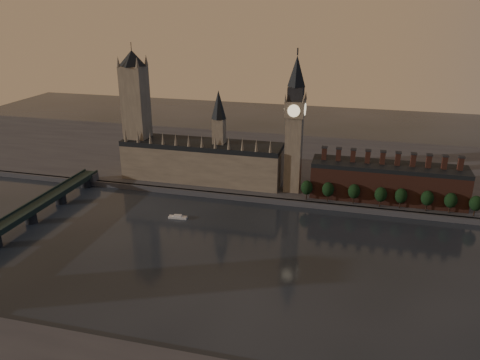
# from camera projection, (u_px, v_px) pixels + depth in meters

# --- Properties ---
(ground) EXTENTS (900.00, 900.00, 0.00)m
(ground) POSITION_uv_depth(u_px,v_px,m) (246.00, 265.00, 267.85)
(ground) COLOR black
(ground) RESTS_ON ground
(north_bank) EXTENTS (900.00, 182.00, 4.00)m
(north_bank) POSITION_uv_depth(u_px,v_px,m) (292.00, 164.00, 428.23)
(north_bank) COLOR #4B4C51
(north_bank) RESTS_ON ground
(palace_of_westminster) EXTENTS (130.00, 30.30, 74.00)m
(palace_of_westminster) POSITION_uv_depth(u_px,v_px,m) (202.00, 159.00, 379.12)
(palace_of_westminster) COLOR gray
(palace_of_westminster) RESTS_ON north_bank
(victoria_tower) EXTENTS (24.00, 24.00, 108.00)m
(victoria_tower) POSITION_uv_depth(u_px,v_px,m) (136.00, 110.00, 378.81)
(victoria_tower) COLOR gray
(victoria_tower) RESTS_ON north_bank
(big_ben) EXTENTS (15.00, 15.00, 107.00)m
(big_ben) POSITION_uv_depth(u_px,v_px,m) (295.00, 124.00, 344.79)
(big_ben) COLOR gray
(big_ben) RESTS_ON north_bank
(chimney_block) EXTENTS (110.00, 25.00, 37.00)m
(chimney_block) POSITION_uv_depth(u_px,v_px,m) (387.00, 182.00, 342.38)
(chimney_block) COLOR #592D22
(chimney_block) RESTS_ON north_bank
(embankment_tree_0) EXTENTS (8.60, 8.60, 14.88)m
(embankment_tree_0) POSITION_uv_depth(u_px,v_px,m) (307.00, 188.00, 342.80)
(embankment_tree_0) COLOR black
(embankment_tree_0) RESTS_ON north_bank
(embankment_tree_1) EXTENTS (8.60, 8.60, 14.88)m
(embankment_tree_1) POSITION_uv_depth(u_px,v_px,m) (328.00, 189.00, 339.59)
(embankment_tree_1) COLOR black
(embankment_tree_1) RESTS_ON north_bank
(embankment_tree_2) EXTENTS (8.60, 8.60, 14.88)m
(embankment_tree_2) POSITION_uv_depth(u_px,v_px,m) (354.00, 191.00, 336.08)
(embankment_tree_2) COLOR black
(embankment_tree_2) RESTS_ON north_bank
(embankment_tree_3) EXTENTS (8.60, 8.60, 14.88)m
(embankment_tree_3) POSITION_uv_depth(u_px,v_px,m) (381.00, 194.00, 330.58)
(embankment_tree_3) COLOR black
(embankment_tree_3) RESTS_ON north_bank
(embankment_tree_4) EXTENTS (8.60, 8.60, 14.88)m
(embankment_tree_4) POSITION_uv_depth(u_px,v_px,m) (401.00, 196.00, 328.36)
(embankment_tree_4) COLOR black
(embankment_tree_4) RESTS_ON north_bank
(embankment_tree_5) EXTENTS (8.60, 8.60, 14.88)m
(embankment_tree_5) POSITION_uv_depth(u_px,v_px,m) (427.00, 198.00, 324.44)
(embankment_tree_5) COLOR black
(embankment_tree_5) RESTS_ON north_bank
(embankment_tree_6) EXTENTS (8.60, 8.60, 14.88)m
(embankment_tree_6) POSITION_uv_depth(u_px,v_px,m) (451.00, 200.00, 320.78)
(embankment_tree_6) COLOR black
(embankment_tree_6) RESTS_ON north_bank
(embankment_tree_7) EXTENTS (8.60, 8.60, 14.88)m
(embankment_tree_7) POSITION_uv_depth(u_px,v_px,m) (476.00, 203.00, 315.96)
(embankment_tree_7) COLOR black
(embankment_tree_7) RESTS_ON north_bank
(westminster_bridge) EXTENTS (14.00, 200.00, 11.55)m
(westminster_bridge) POSITION_uv_depth(u_px,v_px,m) (10.00, 225.00, 298.88)
(westminster_bridge) COLOR #1C2B26
(westminster_bridge) RESTS_ON ground
(river_boat) EXTENTS (13.16, 4.69, 2.58)m
(river_boat) POSITION_uv_depth(u_px,v_px,m) (178.00, 217.00, 324.99)
(river_boat) COLOR silver
(river_boat) RESTS_ON ground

